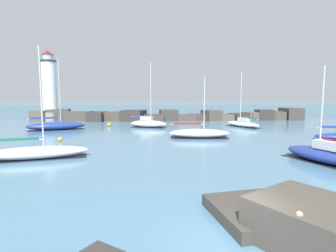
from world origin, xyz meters
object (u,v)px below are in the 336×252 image
(mooring_buoy_orange_near, at_px, (109,124))
(mooring_buoy_far_side, at_px, (60,139))
(sailboat_moored_5, at_px, (326,154))
(person_on_rocks, at_px, (298,234))
(sailboat_moored_6, at_px, (243,123))
(sailboat_moored_3, at_px, (35,152))
(lighthouse, at_px, (49,90))
(sailboat_moored_2, at_px, (56,126))
(sailboat_moored_4, at_px, (199,133))
(sailboat_moored_1, at_px, (148,123))

(mooring_buoy_orange_near, relative_size, mooring_buoy_far_side, 1.14)
(sailboat_moored_5, xyz_separation_m, person_on_rocks, (-8.78, -11.66, 0.27))
(sailboat_moored_5, height_order, mooring_buoy_far_side, sailboat_moored_5)
(sailboat_moored_5, relative_size, sailboat_moored_6, 0.80)
(sailboat_moored_3, height_order, sailboat_moored_5, sailboat_moored_3)
(lighthouse, relative_size, sailboat_moored_2, 1.37)
(sailboat_moored_6, xyz_separation_m, mooring_buoy_far_side, (-25.46, -13.04, -0.32))
(lighthouse, xyz_separation_m, sailboat_moored_3, (12.22, -35.37, -5.84))
(sailboat_moored_5, relative_size, mooring_buoy_far_side, 10.26)
(sailboat_moored_3, xyz_separation_m, person_on_rocks, (13.69, -14.09, 0.36))
(sailboat_moored_5, distance_m, sailboat_moored_6, 24.12)
(sailboat_moored_4, bearing_deg, sailboat_moored_6, 50.46)
(sailboat_moored_1, bearing_deg, person_on_rocks, -81.96)
(sailboat_moored_6, relative_size, mooring_buoy_far_side, 12.79)
(sailboat_moored_2, distance_m, person_on_rocks, 38.29)
(sailboat_moored_1, xyz_separation_m, sailboat_moored_5, (13.85, -24.26, -0.07))
(sailboat_moored_1, height_order, mooring_buoy_orange_near, sailboat_moored_1)
(sailboat_moored_6, bearing_deg, sailboat_moored_1, 179.22)
(sailboat_moored_3, height_order, sailboat_moored_6, sailboat_moored_6)
(sailboat_moored_3, distance_m, sailboat_moored_5, 22.60)
(mooring_buoy_orange_near, bearing_deg, mooring_buoy_far_side, -100.80)
(lighthouse, distance_m, sailboat_moored_2, 18.53)
(sailboat_moored_2, distance_m, mooring_buoy_orange_near, 8.57)
(sailboat_moored_4, xyz_separation_m, sailboat_moored_6, (9.34, 11.31, 0.02))
(lighthouse, distance_m, sailboat_moored_4, 37.51)
(sailboat_moored_1, distance_m, sailboat_moored_3, 23.46)
(sailboat_moored_5, xyz_separation_m, mooring_buoy_orange_near, (-20.59, 26.38, -0.32))
(sailboat_moored_2, bearing_deg, sailboat_moored_6, 4.67)
(lighthouse, distance_m, mooring_buoy_far_side, 29.67)
(sailboat_moored_3, relative_size, sailboat_moored_5, 1.22)
(sailboat_moored_1, distance_m, sailboat_moored_5, 27.94)
(sailboat_moored_2, relative_size, person_on_rocks, 6.61)
(sailboat_moored_3, xyz_separation_m, mooring_buoy_orange_near, (1.88, 23.94, -0.23))
(sailboat_moored_3, height_order, person_on_rocks, sailboat_moored_3)
(sailboat_moored_4, distance_m, person_on_rocks, 24.43)
(sailboat_moored_3, height_order, sailboat_moored_4, sailboat_moored_3)
(sailboat_moored_6, bearing_deg, sailboat_moored_2, -175.33)
(mooring_buoy_orange_near, distance_m, mooring_buoy_far_side, 15.65)
(mooring_buoy_far_side, bearing_deg, sailboat_moored_6, 27.12)
(sailboat_moored_4, xyz_separation_m, mooring_buoy_far_side, (-16.12, -1.73, -0.30))
(sailboat_moored_6, bearing_deg, mooring_buoy_orange_near, 174.09)
(sailboat_moored_2, bearing_deg, sailboat_moored_1, 10.77)
(mooring_buoy_orange_near, bearing_deg, sailboat_moored_4, -45.97)
(mooring_buoy_orange_near, height_order, person_on_rocks, person_on_rocks)
(person_on_rocks, bearing_deg, lighthouse, 117.64)
(lighthouse, relative_size, mooring_buoy_far_side, 20.53)
(sailboat_moored_2, relative_size, sailboat_moored_6, 1.17)
(lighthouse, relative_size, sailboat_moored_4, 1.94)
(lighthouse, xyz_separation_m, sailboat_moored_2, (6.97, -16.19, -5.73))
(mooring_buoy_orange_near, relative_size, person_on_rocks, 0.50)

